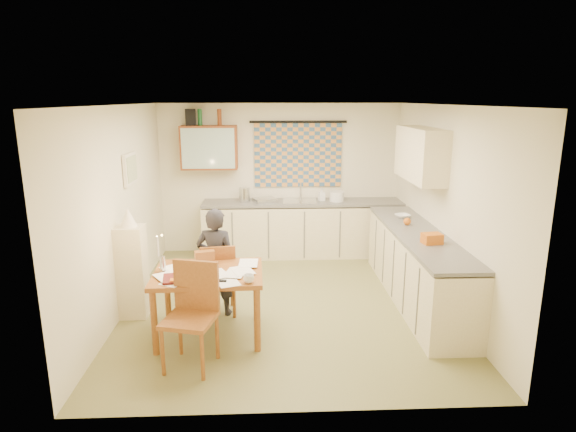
{
  "coord_description": "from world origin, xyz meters",
  "views": [
    {
      "loc": [
        -0.23,
        -5.79,
        2.58
      ],
      "look_at": [
        0.04,
        0.2,
        1.1
      ],
      "focal_mm": 30.0,
      "sensor_mm": 36.0,
      "label": 1
    }
  ],
  "objects_px": {
    "counter_right": "(416,267)",
    "stove": "(436,290)",
    "shelf_stand": "(132,272)",
    "chair_far": "(219,292)",
    "counter_back": "(303,229)",
    "person": "(216,262)",
    "dining_table": "(209,303)"
  },
  "relations": [
    {
      "from": "counter_back",
      "to": "shelf_stand",
      "type": "xyz_separation_m",
      "value": [
        -2.21,
        -2.25,
        0.11
      ]
    },
    {
      "from": "counter_right",
      "to": "person",
      "type": "distance_m",
      "value": 2.57
    },
    {
      "from": "dining_table",
      "to": "shelf_stand",
      "type": "distance_m",
      "value": 1.13
    },
    {
      "from": "counter_back",
      "to": "dining_table",
      "type": "height_order",
      "value": "counter_back"
    },
    {
      "from": "dining_table",
      "to": "person",
      "type": "distance_m",
      "value": 0.63
    },
    {
      "from": "stove",
      "to": "shelf_stand",
      "type": "height_order",
      "value": "shelf_stand"
    },
    {
      "from": "counter_right",
      "to": "shelf_stand",
      "type": "xyz_separation_m",
      "value": [
        -3.54,
        -0.32,
        0.11
      ]
    },
    {
      "from": "stove",
      "to": "shelf_stand",
      "type": "xyz_separation_m",
      "value": [
        -3.54,
        0.44,
        0.11
      ]
    },
    {
      "from": "dining_table",
      "to": "shelf_stand",
      "type": "xyz_separation_m",
      "value": [
        -0.97,
        0.55,
        0.18
      ]
    },
    {
      "from": "chair_far",
      "to": "person",
      "type": "bearing_deg",
      "value": -27.69
    },
    {
      "from": "counter_right",
      "to": "stove",
      "type": "xyz_separation_m",
      "value": [
        -0.0,
        -0.76,
        -0.0
      ]
    },
    {
      "from": "counter_right",
      "to": "dining_table",
      "type": "distance_m",
      "value": 2.71
    },
    {
      "from": "dining_table",
      "to": "person",
      "type": "height_order",
      "value": "person"
    },
    {
      "from": "dining_table",
      "to": "stove",
      "type": "bearing_deg",
      "value": 0.93
    },
    {
      "from": "dining_table",
      "to": "shelf_stand",
      "type": "bearing_deg",
      "value": 149.19
    },
    {
      "from": "counter_back",
      "to": "person",
      "type": "bearing_deg",
      "value": -118.58
    },
    {
      "from": "chair_far",
      "to": "shelf_stand",
      "type": "bearing_deg",
      "value": -7.53
    },
    {
      "from": "person",
      "to": "shelf_stand",
      "type": "relative_size",
      "value": 1.18
    },
    {
      "from": "shelf_stand",
      "to": "chair_far",
      "type": "bearing_deg",
      "value": 0.83
    },
    {
      "from": "stove",
      "to": "chair_far",
      "type": "distance_m",
      "value": 2.57
    },
    {
      "from": "counter_right",
      "to": "chair_far",
      "type": "relative_size",
      "value": 3.26
    },
    {
      "from": "person",
      "to": "counter_right",
      "type": "bearing_deg",
      "value": -161.16
    },
    {
      "from": "counter_back",
      "to": "person",
      "type": "xyz_separation_m",
      "value": [
        -1.21,
        -2.23,
        0.21
      ]
    },
    {
      "from": "counter_right",
      "to": "chair_far",
      "type": "bearing_deg",
      "value": -173.18
    },
    {
      "from": "counter_back",
      "to": "counter_right",
      "type": "height_order",
      "value": "same"
    },
    {
      "from": "person",
      "to": "shelf_stand",
      "type": "distance_m",
      "value": 1.0
    },
    {
      "from": "counter_right",
      "to": "shelf_stand",
      "type": "height_order",
      "value": "shelf_stand"
    },
    {
      "from": "dining_table",
      "to": "counter_back",
      "type": "bearing_deg",
      "value": 64.61
    },
    {
      "from": "dining_table",
      "to": "person",
      "type": "bearing_deg",
      "value": 85.66
    },
    {
      "from": "counter_right",
      "to": "dining_table",
      "type": "relative_size",
      "value": 2.48
    },
    {
      "from": "counter_right",
      "to": "dining_table",
      "type": "xyz_separation_m",
      "value": [
        -2.57,
        -0.86,
        -0.07
      ]
    },
    {
      "from": "counter_right",
      "to": "stove",
      "type": "bearing_deg",
      "value": -90.0
    }
  ]
}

